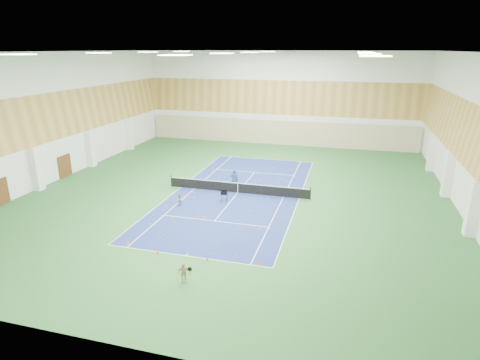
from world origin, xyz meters
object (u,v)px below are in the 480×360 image
at_px(coach, 234,180).
at_px(child_apron, 183,273).
at_px(tennis_net, 238,187).
at_px(child_court, 180,199).
at_px(ball_cart, 224,196).

xyz_separation_m(coach, child_apron, (1.54, -15.37, -0.39)).
distance_m(coach, child_apron, 15.45).
bearing_deg(coach, child_apron, 90.83).
bearing_deg(child_apron, tennis_net, 72.29).
height_order(coach, child_court, coach).
distance_m(child_apron, ball_cart, 12.43).
distance_m(tennis_net, ball_cart, 2.34).
xyz_separation_m(coach, ball_cart, (-0.01, -3.03, -0.49)).
height_order(child_court, child_apron, child_apron).
relative_size(tennis_net, child_apron, 11.21).
xyz_separation_m(tennis_net, ball_cart, (-0.54, -2.27, -0.08)).
height_order(tennis_net, coach, coach).
relative_size(child_apron, ball_cart, 1.22).
distance_m(tennis_net, child_court, 5.62).
distance_m(tennis_net, child_apron, 14.64).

